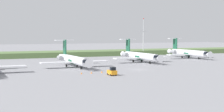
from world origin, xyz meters
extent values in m
plane|color=gray|center=(0.00, 30.00, 0.00)|extent=(500.00, 500.00, 0.00)
cube|color=#597542|center=(0.00, 72.27, 1.20)|extent=(320.00, 20.00, 2.39)
cube|color=white|center=(-39.02, 5.74, 1.84)|extent=(11.00, 3.20, 0.36)
cylinder|color=white|center=(-16.29, 14.69, 2.45)|extent=(2.70, 24.00, 2.70)
cone|color=white|center=(-16.29, 1.19, 2.45)|extent=(2.70, 3.00, 2.70)
cone|color=white|center=(-16.29, 28.69, 2.45)|extent=(2.30, 4.00, 2.29)
cube|color=black|center=(-16.29, 3.09, 2.92)|extent=(2.02, 1.80, 0.90)
cylinder|color=#195138|center=(-16.29, 14.69, 2.30)|extent=(2.76, 3.60, 2.76)
cube|color=white|center=(-22.20, 13.69, 1.84)|extent=(11.00, 3.20, 0.36)
cube|color=white|center=(-10.39, 13.69, 1.84)|extent=(11.00, 3.20, 0.36)
cube|color=#195138|center=(-16.29, 25.69, 6.40)|extent=(0.36, 3.20, 5.20)
cube|color=white|center=(-16.29, 25.99, 8.80)|extent=(6.80, 1.80, 0.24)
cylinder|color=gray|center=(-18.54, 23.89, 2.65)|extent=(1.50, 3.40, 1.50)
cylinder|color=gray|center=(-14.04, 23.89, 2.65)|extent=(1.50, 3.40, 1.50)
cylinder|color=gray|center=(-16.29, 7.25, 1.00)|extent=(0.20, 0.20, 0.65)
cylinder|color=black|center=(-16.29, 7.25, 0.45)|extent=(0.30, 0.90, 0.90)
cylinder|color=black|center=(-18.19, 17.09, 0.45)|extent=(0.35, 0.90, 0.90)
cylinder|color=black|center=(-14.39, 17.09, 0.45)|extent=(0.35, 0.90, 0.90)
cylinder|color=white|center=(13.49, 23.88, 2.45)|extent=(2.70, 24.00, 2.70)
cone|color=white|center=(13.49, 10.38, 2.45)|extent=(2.70, 3.00, 2.70)
cone|color=white|center=(13.49, 37.88, 2.45)|extent=(2.30, 4.00, 2.29)
cube|color=black|center=(13.49, 12.28, 2.92)|extent=(2.02, 1.80, 0.90)
cylinder|color=#195138|center=(13.49, 23.88, 2.30)|extent=(2.76, 3.60, 2.76)
cube|color=white|center=(7.59, 22.88, 1.84)|extent=(11.00, 3.20, 0.36)
cube|color=white|center=(19.40, 22.88, 1.84)|extent=(11.00, 3.20, 0.36)
cube|color=#195138|center=(13.49, 34.88, 6.40)|extent=(0.36, 3.20, 5.20)
cube|color=white|center=(13.49, 35.18, 8.80)|extent=(6.80, 1.80, 0.24)
cylinder|color=gray|center=(11.24, 33.08, 2.65)|extent=(1.50, 3.40, 1.50)
cylinder|color=gray|center=(15.74, 33.08, 2.65)|extent=(1.50, 3.40, 1.50)
cylinder|color=gray|center=(13.49, 16.44, 1.00)|extent=(0.20, 0.20, 0.65)
cylinder|color=black|center=(13.49, 16.44, 0.45)|extent=(0.30, 0.90, 0.90)
cylinder|color=black|center=(11.59, 26.28, 0.45)|extent=(0.35, 0.90, 0.90)
cylinder|color=black|center=(15.39, 26.28, 0.45)|extent=(0.35, 0.90, 0.90)
cylinder|color=white|center=(44.33, 35.34, 2.45)|extent=(2.70, 24.00, 2.70)
cone|color=white|center=(44.33, 21.84, 2.45)|extent=(2.70, 3.00, 2.70)
cone|color=white|center=(44.33, 49.34, 2.45)|extent=(2.30, 4.00, 2.29)
cube|color=black|center=(44.33, 23.74, 2.92)|extent=(2.03, 1.80, 0.90)
cylinder|color=#195138|center=(44.33, 35.34, 2.30)|extent=(2.76, 3.60, 2.76)
cube|color=white|center=(38.42, 34.34, 1.84)|extent=(11.00, 3.20, 0.36)
cube|color=white|center=(50.23, 34.34, 1.84)|extent=(11.00, 3.20, 0.36)
cube|color=#195138|center=(44.33, 46.34, 6.40)|extent=(0.36, 3.20, 5.20)
cube|color=white|center=(44.33, 46.64, 8.80)|extent=(6.80, 1.80, 0.24)
cylinder|color=gray|center=(42.08, 44.54, 2.65)|extent=(1.50, 3.40, 1.50)
cylinder|color=gray|center=(46.58, 44.54, 2.65)|extent=(1.50, 3.40, 1.50)
cylinder|color=gray|center=(44.33, 27.90, 1.00)|extent=(0.20, 0.20, 0.65)
cylinder|color=black|center=(44.33, 27.90, 0.45)|extent=(0.30, 0.90, 0.90)
cylinder|color=black|center=(42.43, 37.74, 0.45)|extent=(0.35, 0.90, 0.90)
cylinder|color=black|center=(46.23, 37.74, 0.45)|extent=(0.35, 0.90, 0.90)
cylinder|color=#B2B2B7|center=(36.08, 62.99, 6.02)|extent=(0.50, 0.50, 12.05)
cylinder|color=#B2B2B7|center=(36.08, 62.99, 15.29)|extent=(0.28, 0.28, 6.49)
cube|color=#B2B2B7|center=(36.08, 62.99, 12.45)|extent=(4.40, 0.20, 0.20)
sphere|color=red|center=(36.08, 62.99, 18.79)|extent=(0.50, 0.50, 0.50)
cube|color=orange|center=(-13.76, -11.17, 0.85)|extent=(1.70, 3.20, 1.10)
cube|color=black|center=(-13.76, -11.73, 1.85)|extent=(1.36, 1.10, 0.90)
cylinder|color=black|center=(-14.51, -12.13, 0.30)|extent=(0.22, 0.60, 0.60)
cylinder|color=black|center=(-13.01, -12.13, 0.30)|extent=(0.22, 0.60, 0.60)
cylinder|color=black|center=(-14.51, -10.21, 0.30)|extent=(0.22, 0.60, 0.60)
cylinder|color=black|center=(-13.01, -10.21, 0.30)|extent=(0.22, 0.60, 0.60)
cone|color=orange|center=(-20.31, -5.06, 0.28)|extent=(0.44, 0.44, 0.55)
cone|color=orange|center=(-17.24, -4.71, 0.28)|extent=(0.44, 0.44, 0.55)
cone|color=orange|center=(-14.00, -4.46, 0.28)|extent=(0.44, 0.44, 0.55)
camera|label=1|loc=(-50.98, -96.97, 11.15)|focal=56.51mm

